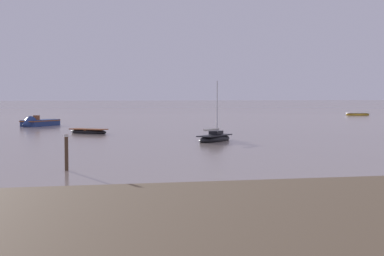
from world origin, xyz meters
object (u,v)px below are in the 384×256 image
(sailboat_moored_0, at_px, (215,139))
(rowboat_moored_4, at_px, (358,114))
(mooring_post_near, at_px, (66,154))
(rowboat_moored_2, at_px, (89,132))
(motorboat_moored_0, at_px, (36,124))

(sailboat_moored_0, height_order, rowboat_moored_4, sailboat_moored_0)
(sailboat_moored_0, bearing_deg, mooring_post_near, -172.89)
(rowboat_moored_2, height_order, sailboat_moored_0, sailboat_moored_0)
(motorboat_moored_0, xyz_separation_m, sailboat_moored_0, (14.46, -27.69, -0.06))
(motorboat_moored_0, height_order, mooring_post_near, mooring_post_near)
(rowboat_moored_2, distance_m, rowboat_moored_4, 66.17)
(rowboat_moored_4, distance_m, mooring_post_near, 89.44)
(sailboat_moored_0, xyz_separation_m, rowboat_moored_4, (41.46, 55.06, -0.03))
(motorboat_moored_0, xyz_separation_m, rowboat_moored_4, (55.92, 27.38, -0.09))
(motorboat_moored_0, relative_size, mooring_post_near, 3.08)
(sailboat_moored_0, relative_size, mooring_post_near, 2.60)
(rowboat_moored_2, height_order, rowboat_moored_4, rowboat_moored_4)
(rowboat_moored_4, bearing_deg, mooring_post_near, 58.64)
(rowboat_moored_2, relative_size, sailboat_moored_0, 0.79)
(rowboat_moored_4, relative_size, mooring_post_near, 2.37)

